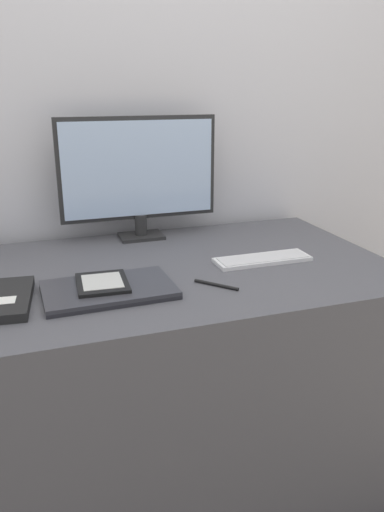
# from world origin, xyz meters

# --- Properties ---
(ground_plane) EXTENTS (10.00, 10.00, 0.00)m
(ground_plane) POSITION_xyz_m (0.00, 0.00, 0.00)
(ground_plane) COLOR gray
(wall_back) EXTENTS (3.60, 0.05, 2.40)m
(wall_back) POSITION_xyz_m (0.00, 0.58, 1.20)
(wall_back) COLOR silver
(wall_back) RESTS_ON ground_plane
(desk) EXTENTS (1.35, 0.80, 0.75)m
(desk) POSITION_xyz_m (0.00, 0.11, 0.37)
(desk) COLOR #4C4C51
(desk) RESTS_ON ground_plane
(monitor) EXTENTS (0.55, 0.11, 0.42)m
(monitor) POSITION_xyz_m (-0.00, 0.43, 0.98)
(monitor) COLOR #262626
(monitor) RESTS_ON desk
(keyboard) EXTENTS (0.30, 0.10, 0.01)m
(keyboard) POSITION_xyz_m (0.30, 0.06, 0.75)
(keyboard) COLOR silver
(keyboard) RESTS_ON desk
(laptop) EXTENTS (0.34, 0.22, 0.02)m
(laptop) POSITION_xyz_m (-0.20, -0.03, 0.76)
(laptop) COLOR #232328
(laptop) RESTS_ON desk
(ereader) EXTENTS (0.14, 0.17, 0.01)m
(ereader) POSITION_xyz_m (-0.21, -0.02, 0.77)
(ereader) COLOR black
(ereader) RESTS_ON laptop
(pen) EXTENTS (0.09, 0.10, 0.01)m
(pen) POSITION_xyz_m (0.09, -0.08, 0.75)
(pen) COLOR black
(pen) RESTS_ON desk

